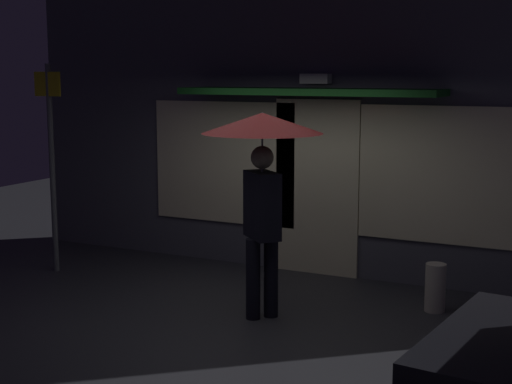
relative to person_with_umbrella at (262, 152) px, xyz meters
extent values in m
plane|color=#2D2D33|center=(-0.14, -0.31, -1.73)|extent=(18.00, 18.00, 0.00)
cube|color=#4C4C56|center=(-0.14, 2.04, 0.49)|extent=(8.51, 0.30, 4.44)
cube|color=beige|center=(-0.14, 1.87, -0.63)|extent=(1.10, 0.04, 2.20)
cube|color=beige|center=(-1.47, 1.87, -0.38)|extent=(2.06, 0.04, 1.60)
cube|color=beige|center=(1.45, 1.87, -0.38)|extent=(2.06, 0.04, 1.60)
cube|color=white|center=(-0.14, 1.79, 0.72)|extent=(0.36, 0.16, 0.12)
cube|color=#144C19|center=(-0.14, 1.54, 0.57)|extent=(3.20, 0.70, 0.08)
cylinder|color=black|center=(0.07, 0.07, -1.30)|extent=(0.15, 0.15, 0.85)
cylinder|color=black|center=(-0.07, -0.08, -1.30)|extent=(0.15, 0.15, 0.85)
cube|color=black|center=(0.00, 0.00, -0.54)|extent=(0.50, 0.49, 0.68)
cube|color=silver|center=(-0.09, 0.10, -0.54)|extent=(0.12, 0.11, 0.55)
cube|color=#B28C19|center=(-0.09, 0.10, -0.56)|extent=(0.05, 0.05, 0.44)
sphere|color=tan|center=(0.00, 0.00, -0.05)|extent=(0.23, 0.23, 0.23)
cylinder|color=slate|center=(0.00, 0.00, -0.05)|extent=(0.02, 0.02, 0.90)
cone|color=#4C0C0C|center=(0.00, 0.00, 0.29)|extent=(1.23, 1.23, 0.21)
cylinder|color=#595B60|center=(-3.18, 0.49, -0.41)|extent=(0.07, 0.07, 2.63)
cube|color=gold|center=(-3.18, 0.47, 0.66)|extent=(0.40, 0.02, 0.30)
cylinder|color=#B2A899|center=(1.57, 0.99, -1.47)|extent=(0.22, 0.22, 0.52)
camera|label=1|loc=(3.22, -6.70, 0.79)|focal=52.11mm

